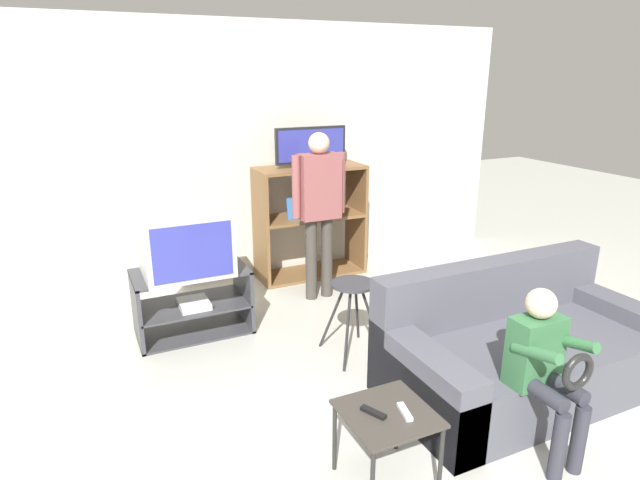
{
  "coord_description": "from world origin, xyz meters",
  "views": [
    {
      "loc": [
        -1.51,
        -1.3,
        2.12
      ],
      "look_at": [
        0.12,
        2.17,
        0.9
      ],
      "focal_mm": 30.0,
      "sensor_mm": 36.0,
      "label": 1
    }
  ],
  "objects_px": {
    "tv_stand": "(192,302)",
    "television_main": "(185,242)",
    "television_flat": "(311,148)",
    "folding_stool": "(353,297)",
    "media_shelf": "(310,221)",
    "remote_control_white": "(405,412)",
    "remote_control_black": "(373,412)",
    "person_standing_adult": "(319,201)",
    "person_seated_child": "(545,362)",
    "couch": "(520,351)",
    "snack_table": "(387,421)"
  },
  "relations": [
    {
      "from": "media_shelf",
      "to": "couch",
      "type": "relative_size",
      "value": 0.61
    },
    {
      "from": "person_standing_adult",
      "to": "person_seated_child",
      "type": "bearing_deg",
      "value": -85.75
    },
    {
      "from": "media_shelf",
      "to": "remote_control_black",
      "type": "xyz_separation_m",
      "value": [
        -0.98,
        -2.97,
        -0.15
      ]
    },
    {
      "from": "television_flat",
      "to": "folding_stool",
      "type": "height_order",
      "value": "television_flat"
    },
    {
      "from": "television_main",
      "to": "remote_control_white",
      "type": "xyz_separation_m",
      "value": [
        0.64,
        -2.22,
        -0.36
      ]
    },
    {
      "from": "television_main",
      "to": "remote_control_black",
      "type": "distance_m",
      "value": 2.24
    },
    {
      "from": "snack_table",
      "to": "couch",
      "type": "relative_size",
      "value": 0.24
    },
    {
      "from": "television_main",
      "to": "person_standing_adult",
      "type": "height_order",
      "value": "person_standing_adult"
    },
    {
      "from": "media_shelf",
      "to": "couch",
      "type": "xyz_separation_m",
      "value": [
        0.42,
        -2.59,
        -0.33
      ]
    },
    {
      "from": "media_shelf",
      "to": "couch",
      "type": "distance_m",
      "value": 2.65
    },
    {
      "from": "tv_stand",
      "to": "television_main",
      "type": "xyz_separation_m",
      "value": [
        -0.02,
        -0.01,
        0.54
      ]
    },
    {
      "from": "tv_stand",
      "to": "snack_table",
      "type": "height_order",
      "value": "tv_stand"
    },
    {
      "from": "folding_stool",
      "to": "television_main",
      "type": "bearing_deg",
      "value": 140.07
    },
    {
      "from": "television_main",
      "to": "remote_control_black",
      "type": "bearing_deg",
      "value": -77.2
    },
    {
      "from": "television_main",
      "to": "tv_stand",
      "type": "bearing_deg",
      "value": 17.75
    },
    {
      "from": "television_flat",
      "to": "person_standing_adult",
      "type": "xyz_separation_m",
      "value": [
        -0.17,
        -0.57,
        -0.4
      ]
    },
    {
      "from": "remote_control_white",
      "to": "remote_control_black",
      "type": "bearing_deg",
      "value": 169.34
    },
    {
      "from": "folding_stool",
      "to": "person_standing_adult",
      "type": "relative_size",
      "value": 0.38
    },
    {
      "from": "television_flat",
      "to": "remote_control_white",
      "type": "height_order",
      "value": "television_flat"
    },
    {
      "from": "tv_stand",
      "to": "folding_stool",
      "type": "relative_size",
      "value": 1.54
    },
    {
      "from": "snack_table",
      "to": "person_standing_adult",
      "type": "relative_size",
      "value": 0.28
    },
    {
      "from": "folding_stool",
      "to": "couch",
      "type": "height_order",
      "value": "couch"
    },
    {
      "from": "snack_table",
      "to": "couch",
      "type": "bearing_deg",
      "value": 16.74
    },
    {
      "from": "remote_control_white",
      "to": "tv_stand",
      "type": "bearing_deg",
      "value": 118.05
    },
    {
      "from": "media_shelf",
      "to": "folding_stool",
      "type": "height_order",
      "value": "media_shelf"
    },
    {
      "from": "couch",
      "to": "person_standing_adult",
      "type": "distance_m",
      "value": 2.2
    },
    {
      "from": "television_main",
      "to": "remote_control_white",
      "type": "relative_size",
      "value": 4.76
    },
    {
      "from": "person_standing_adult",
      "to": "folding_stool",
      "type": "bearing_deg",
      "value": -101.98
    },
    {
      "from": "television_flat",
      "to": "person_standing_adult",
      "type": "relative_size",
      "value": 0.48
    },
    {
      "from": "television_flat",
      "to": "folding_stool",
      "type": "bearing_deg",
      "value": -103.74
    },
    {
      "from": "couch",
      "to": "person_seated_child",
      "type": "distance_m",
      "value": 0.75
    },
    {
      "from": "remote_control_black",
      "to": "couch",
      "type": "xyz_separation_m",
      "value": [
        1.4,
        0.38,
        -0.17
      ]
    },
    {
      "from": "television_flat",
      "to": "remote_control_white",
      "type": "relative_size",
      "value": 5.29
    },
    {
      "from": "media_shelf",
      "to": "television_flat",
      "type": "distance_m",
      "value": 0.77
    },
    {
      "from": "folding_stool",
      "to": "remote_control_white",
      "type": "distance_m",
      "value": 1.4
    },
    {
      "from": "television_main",
      "to": "media_shelf",
      "type": "bearing_deg",
      "value": 29.12
    },
    {
      "from": "tv_stand",
      "to": "television_main",
      "type": "bearing_deg",
      "value": -162.25
    },
    {
      "from": "remote_control_white",
      "to": "person_seated_child",
      "type": "relative_size",
      "value": 0.15
    },
    {
      "from": "television_main",
      "to": "media_shelf",
      "type": "distance_m",
      "value": 1.69
    },
    {
      "from": "media_shelf",
      "to": "snack_table",
      "type": "bearing_deg",
      "value": -106.8
    },
    {
      "from": "remote_control_black",
      "to": "television_flat",
      "type": "bearing_deg",
      "value": 46.69
    },
    {
      "from": "television_main",
      "to": "couch",
      "type": "bearing_deg",
      "value": -43.22
    },
    {
      "from": "television_flat",
      "to": "remote_control_black",
      "type": "distance_m",
      "value": 3.24
    },
    {
      "from": "tv_stand",
      "to": "media_shelf",
      "type": "xyz_separation_m",
      "value": [
        1.45,
        0.81,
        0.33
      ]
    },
    {
      "from": "snack_table",
      "to": "television_main",
      "type": "bearing_deg",
      "value": 104.59
    },
    {
      "from": "tv_stand",
      "to": "television_main",
      "type": "relative_size",
      "value": 1.35
    },
    {
      "from": "television_flat",
      "to": "person_standing_adult",
      "type": "height_order",
      "value": "person_standing_adult"
    },
    {
      "from": "tv_stand",
      "to": "folding_stool",
      "type": "height_order",
      "value": "folding_stool"
    },
    {
      "from": "television_main",
      "to": "couch",
      "type": "xyz_separation_m",
      "value": [
        1.89,
        -1.77,
        -0.53
      ]
    },
    {
      "from": "folding_stool",
      "to": "remote_control_white",
      "type": "height_order",
      "value": "folding_stool"
    }
  ]
}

